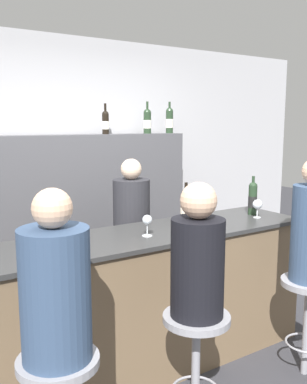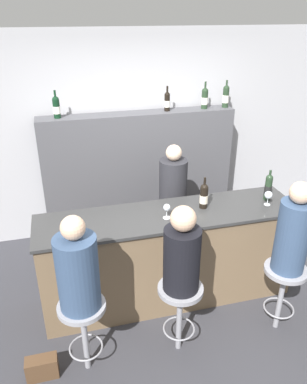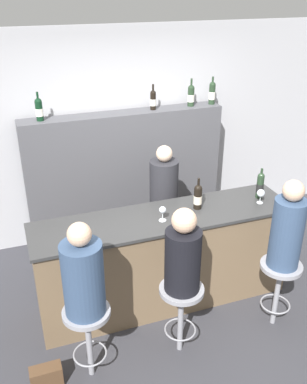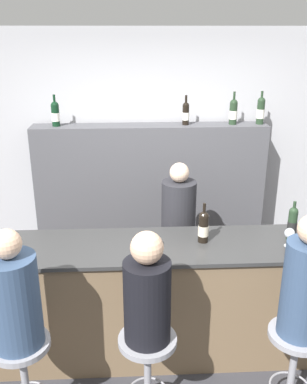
{
  "view_description": "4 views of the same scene",
  "coord_description": "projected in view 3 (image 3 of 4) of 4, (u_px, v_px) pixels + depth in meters",
  "views": [
    {
      "loc": [
        -1.55,
        -2.16,
        1.77
      ],
      "look_at": [
        0.04,
        0.3,
        1.29
      ],
      "focal_mm": 40.0,
      "sensor_mm": 36.0,
      "label": 1
    },
    {
      "loc": [
        -0.95,
        -2.7,
        2.77
      ],
      "look_at": [
        -0.17,
        0.26,
        1.28
      ],
      "focal_mm": 35.0,
      "sensor_mm": 36.0,
      "label": 2
    },
    {
      "loc": [
        -1.3,
        -3.01,
        3.03
      ],
      "look_at": [
        -0.1,
        0.33,
        1.26
      ],
      "focal_mm": 40.0,
      "sensor_mm": 36.0,
      "label": 3
    },
    {
      "loc": [
        -0.19,
        -2.64,
        2.56
      ],
      "look_at": [
        -0.03,
        0.32,
        1.43
      ],
      "focal_mm": 40.0,
      "sensor_mm": 36.0,
      "label": 4
    }
  ],
  "objects": [
    {
      "name": "bar_stool_left",
      "position": [
        87.0,
        325.0,
        3.43
      ],
      "size": [
        0.38,
        0.38,
        0.69
      ],
      "color": "gray",
      "rests_on": "ground_plane"
    },
    {
      "name": "wine_glass_0",
      "position": [
        163.0,
        211.0,
        3.96
      ],
      "size": [
        0.07,
        0.07,
        0.15
      ],
      "color": "silver",
      "rests_on": "bar_counter"
    },
    {
      "name": "wine_bottle_backbar_3",
      "position": [
        212.0,
        93.0,
        5.21
      ],
      "size": [
        0.08,
        0.08,
        0.33
      ],
      "color": "#233823",
      "rests_on": "back_bar_cabinet"
    },
    {
      "name": "wine_bottle_backbar_0",
      "position": [
        39.0,
        109.0,
        4.59
      ],
      "size": [
        0.08,
        0.08,
        0.31
      ],
      "color": "black",
      "rests_on": "back_bar_cabinet"
    },
    {
      "name": "guest_seated_middle",
      "position": [
        183.0,
        255.0,
        3.46
      ],
      "size": [
        0.3,
        0.3,
        0.76
      ],
      "color": "black",
      "rests_on": "bar_stool_middle"
    },
    {
      "name": "wine_bottle_backbar_2",
      "position": [
        191.0,
        95.0,
        5.13
      ],
      "size": [
        0.08,
        0.08,
        0.33
      ],
      "color": "#233823",
      "rests_on": "back_bar_cabinet"
    },
    {
      "name": "wine_bottle_counter_1",
      "position": [
        260.0,
        185.0,
        4.37
      ],
      "size": [
        0.07,
        0.07,
        0.32
      ],
      "color": "#233823",
      "rests_on": "bar_counter"
    },
    {
      "name": "wine_bottle_backbar_1",
      "position": [
        153.0,
        100.0,
        4.99
      ],
      "size": [
        0.07,
        0.07,
        0.3
      ],
      "color": "black",
      "rests_on": "back_bar_cabinet"
    },
    {
      "name": "bar_stool_middle",
      "position": [
        181.0,
        302.0,
        3.68
      ],
      "size": [
        0.38,
        0.38,
        0.69
      ],
      "color": "gray",
      "rests_on": "ground_plane"
    },
    {
      "name": "wine_bottle_counter_0",
      "position": [
        198.0,
        196.0,
        4.16
      ],
      "size": [
        0.08,
        0.08,
        0.32
      ],
      "color": "black",
      "rests_on": "bar_counter"
    },
    {
      "name": "bar_counter",
      "position": [
        164.0,
        259.0,
        4.3
      ],
      "size": [
        2.57,
        0.63,
        1.01
      ],
      "color": "brown",
      "rests_on": "ground_plane"
    },
    {
      "name": "bartender",
      "position": [
        164.0,
        212.0,
        4.82
      ],
      "size": [
        0.31,
        0.31,
        1.47
      ],
      "color": "#28282D",
      "rests_on": "ground_plane"
    },
    {
      "name": "back_bar_cabinet",
      "position": [
        126.0,
        178.0,
        5.3
      ],
      "size": [
        2.4,
        0.28,
        1.66
      ],
      "color": "#4C4C51",
      "rests_on": "ground_plane"
    },
    {
      "name": "ground_plane",
      "position": [
        174.0,
        317.0,
        4.28
      ],
      "size": [
        16.0,
        16.0,
        0.0
      ],
      "primitive_type": "plane",
      "color": "#333338"
    },
    {
      "name": "guest_seated_left",
      "position": [
        83.0,
        275.0,
        3.21
      ],
      "size": [
        0.32,
        0.32,
        0.79
      ],
      "color": "#334766",
      "rests_on": "bar_stool_left"
    },
    {
      "name": "wine_glass_1",
      "position": [
        261.0,
        193.0,
        4.27
      ],
      "size": [
        0.08,
        0.08,
        0.15
      ],
      "color": "silver",
      "rests_on": "bar_counter"
    },
    {
      "name": "bar_stool_right",
      "position": [
        279.0,
        277.0,
        3.98
      ],
      "size": [
        0.38,
        0.38,
        0.69
      ],
      "color": "gray",
      "rests_on": "ground_plane"
    },
    {
      "name": "guest_seated_right",
      "position": [
        287.0,
        229.0,
        3.74
      ],
      "size": [
        0.29,
        0.29,
        0.85
      ],
      "color": "#334766",
      "rests_on": "bar_stool_right"
    },
    {
      "name": "wall_back",
      "position": [
        119.0,
        136.0,
        5.28
      ],
      "size": [
        6.4,
        0.05,
        2.6
      ],
      "color": "#B2B2B7",
      "rests_on": "ground_plane"
    },
    {
      "name": "handbag",
      "position": [
        47.0,
        377.0,
        3.52
      ],
      "size": [
        0.26,
        0.12,
        0.2
      ],
      "color": "#513823",
      "rests_on": "ground_plane"
    }
  ]
}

